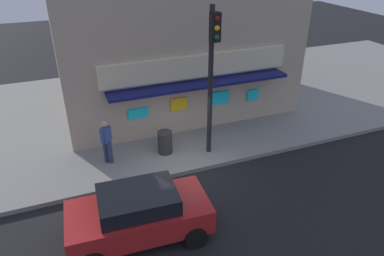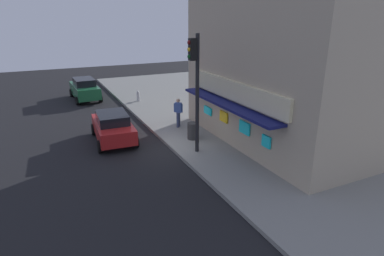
{
  "view_description": "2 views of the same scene",
  "coord_description": "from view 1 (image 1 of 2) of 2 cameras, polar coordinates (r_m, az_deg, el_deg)",
  "views": [
    {
      "loc": [
        -3.66,
        -9.97,
        7.63
      ],
      "look_at": [
        0.82,
        1.44,
        1.05
      ],
      "focal_mm": 33.58,
      "sensor_mm": 36.0,
      "label": 1
    },
    {
      "loc": [
        14.39,
        -5.58,
        6.42
      ],
      "look_at": [
        0.73,
        0.97,
        1.17
      ],
      "focal_mm": 30.45,
      "sensor_mm": 36.0,
      "label": 2
    }
  ],
  "objects": [
    {
      "name": "trash_can",
      "position": [
        13.86,
        -4.29,
        -2.26
      ],
      "size": [
        0.56,
        0.56,
        0.9
      ],
      "primitive_type": "cylinder",
      "color": "#2D2D2D",
      "rests_on": "sidewalk"
    },
    {
      "name": "pedestrian",
      "position": [
        13.34,
        -13.42,
        -1.92
      ],
      "size": [
        0.44,
        0.48,
        1.71
      ],
      "color": "navy",
      "rests_on": "sidewalk"
    },
    {
      "name": "traffic_light",
      "position": [
        12.55,
        3.21,
        9.9
      ],
      "size": [
        0.32,
        0.58,
        5.53
      ],
      "color": "black",
      "rests_on": "sidewalk"
    },
    {
      "name": "corner_building",
      "position": [
        17.82,
        -4.14,
        17.68
      ],
      "size": [
        10.43,
        8.76,
        8.45
      ],
      "color": "tan",
      "rests_on": "sidewalk"
    },
    {
      "name": "parked_car_red",
      "position": [
        10.37,
        -8.43,
        -13.29
      ],
      "size": [
        4.02,
        2.21,
        1.55
      ],
      "color": "#AD1E1E",
      "rests_on": "ground_plane"
    },
    {
      "name": "sidewalk",
      "position": [
        17.93,
        -7.64,
        3.08
      ],
      "size": [
        40.39,
        11.75,
        0.17
      ],
      "primitive_type": "cube",
      "color": "gray",
      "rests_on": "ground_plane"
    },
    {
      "name": "ground_plane",
      "position": [
        13.08,
        -1.04,
        -7.46
      ],
      "size": [
        60.59,
        60.59,
        0.0
      ],
      "primitive_type": "plane",
      "color": "black"
    }
  ]
}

